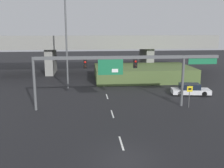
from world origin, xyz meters
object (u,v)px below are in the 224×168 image
at_px(signal_gantry, 124,65).
at_px(highway_light_pole_near, 66,38).
at_px(speed_limit_sign, 189,93).
at_px(parked_sedan_near_right, 190,90).

relative_size(signal_gantry, highway_light_pole_near, 1.47).
xyz_separation_m(signal_gantry, speed_limit_sign, (6.87, -0.71, -3.00)).
distance_m(signal_gantry, parked_sedan_near_right, 10.96).
relative_size(highway_light_pole_near, parked_sedan_near_right, 2.67).
height_order(speed_limit_sign, highway_light_pole_near, highway_light_pole_near).
xyz_separation_m(highway_light_pole_near, parked_sedan_near_right, (15.67, -5.25, -6.31)).
relative_size(speed_limit_sign, parked_sedan_near_right, 0.48).
distance_m(speed_limit_sign, highway_light_pole_near, 17.89).
bearing_deg(speed_limit_sign, highway_light_pole_near, 141.74).
height_order(speed_limit_sign, parked_sedan_near_right, speed_limit_sign).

